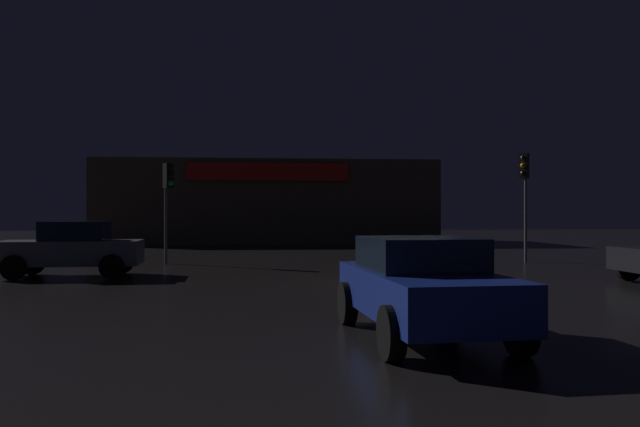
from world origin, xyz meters
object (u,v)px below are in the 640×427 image
(store_building, at_px, (268,203))
(traffic_signal_cross_left, at_px, (168,189))
(car_crossing, at_px, (72,248))
(traffic_signal_opposite, at_px, (524,179))
(car_far, at_px, (422,285))

(store_building, bearing_deg, traffic_signal_cross_left, -101.75)
(store_building, distance_m, car_crossing, 24.49)
(store_building, height_order, traffic_signal_cross_left, store_building)
(store_building, xyz_separation_m, traffic_signal_opposite, (9.96, -19.12, 0.60))
(store_building, relative_size, traffic_signal_opposite, 5.03)
(car_far, distance_m, car_crossing, 13.00)
(car_crossing, bearing_deg, store_building, 75.65)
(traffic_signal_opposite, bearing_deg, car_far, -118.25)
(car_far, bearing_deg, traffic_signal_opposite, 61.75)
(traffic_signal_cross_left, bearing_deg, traffic_signal_opposite, -1.03)
(traffic_signal_cross_left, xyz_separation_m, car_far, (5.98, -14.95, -2.06))
(traffic_signal_opposite, height_order, traffic_signal_cross_left, traffic_signal_opposite)
(traffic_signal_opposite, relative_size, car_far, 0.99)
(traffic_signal_cross_left, height_order, car_crossing, traffic_signal_cross_left)
(store_building, xyz_separation_m, car_crossing, (-6.05, -23.66, -1.82))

